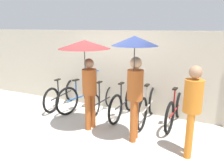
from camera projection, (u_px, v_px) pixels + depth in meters
ground_plane at (86, 137)px, 4.69m from camera, size 30.00×30.00×0.00m
back_wall at (120, 71)px, 6.05m from camera, size 11.67×0.12×2.20m
parked_bicycle_0 at (62, 94)px, 6.43m from camera, size 0.44×1.77×1.06m
parked_bicycle_1 at (81, 96)px, 6.17m from camera, size 0.58×1.73×1.09m
parked_bicycle_2 at (103, 100)px, 5.99m from camera, size 0.44×1.60×1.04m
parked_bicycle_3 at (124, 103)px, 5.66m from camera, size 0.44×1.73×0.97m
parked_bicycle_4 at (148, 106)px, 5.40m from camera, size 0.44×1.79×1.08m
parked_bicycle_5 at (175, 109)px, 5.20m from camera, size 0.44×1.76×1.05m
pedestrian_leading at (86, 59)px, 4.61m from camera, size 1.09×1.09×2.03m
pedestrian_center at (135, 65)px, 4.11m from camera, size 0.86×0.86×2.14m
pedestrian_trailing at (192, 105)px, 3.79m from camera, size 0.32×0.32×1.67m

